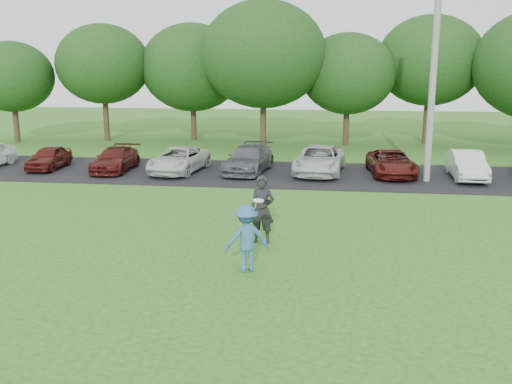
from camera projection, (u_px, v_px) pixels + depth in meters
The scene contains 7 objects.
ground at pixel (237, 277), 13.64m from camera, with size 100.00×100.00×0.00m, color #28641C.
parking_lot at pixel (284, 174), 26.20m from camera, with size 32.00×6.50×0.03m, color black.
utility_pole at pixel (434, 65), 23.50m from camera, with size 0.28×0.28×9.83m, color gray.
frisbee_player at pixel (246, 238), 13.88m from camera, with size 1.24×1.02×1.80m.
camera_bystander at pixel (262, 210), 16.06m from camera, with size 0.74×0.52×1.93m.
parked_cars at pixel (292, 161), 25.99m from camera, with size 30.72×5.07×1.25m.
tree_row at pixel (323, 64), 34.35m from camera, with size 42.39×9.85×8.64m.
Camera 1 is at (2.18, -12.67, 5.01)m, focal length 40.00 mm.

